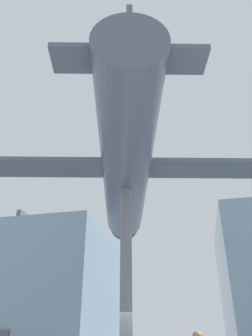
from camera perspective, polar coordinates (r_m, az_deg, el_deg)
name	(u,v)px	position (r m, az deg, el deg)	size (l,w,h in m)	color
glass_pavilion_left	(41,297)	(29.31, -14.54, -20.93)	(10.92, 11.54, 10.40)	#7593A3
support_pylon_central	(126,278)	(13.24, 0.00, -18.58)	(0.47, 0.47, 7.44)	slate
suspended_airplane	(126,171)	(15.15, -0.02, -0.61)	(14.02, 15.72, 2.94)	#4C5666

